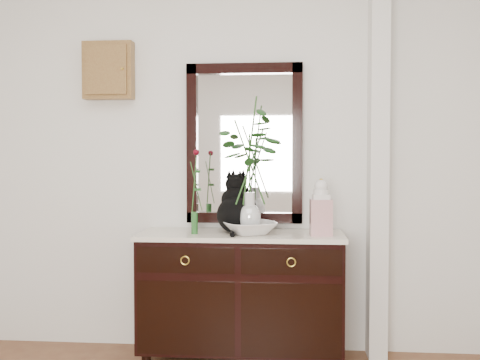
# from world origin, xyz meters

# --- Properties ---
(wall_back) EXTENTS (3.60, 0.04, 2.70)m
(wall_back) POSITION_xyz_m (0.00, 1.98, 1.35)
(wall_back) COLOR silver
(wall_back) RESTS_ON ground
(pilaster) EXTENTS (0.12, 0.20, 2.70)m
(pilaster) POSITION_xyz_m (1.00, 1.90, 1.35)
(pilaster) COLOR silver
(pilaster) RESTS_ON ground
(sideboard) EXTENTS (1.33, 0.52, 0.82)m
(sideboard) POSITION_xyz_m (0.10, 1.73, 0.47)
(sideboard) COLOR black
(sideboard) RESTS_ON ground
(wall_mirror) EXTENTS (0.80, 0.06, 1.10)m
(wall_mirror) POSITION_xyz_m (0.10, 1.97, 1.44)
(wall_mirror) COLOR black
(wall_mirror) RESTS_ON wall_back
(key_cabinet) EXTENTS (0.35, 0.10, 0.40)m
(key_cabinet) POSITION_xyz_m (-0.85, 1.94, 1.95)
(key_cabinet) COLOR brown
(key_cabinet) RESTS_ON wall_back
(cat) EXTENTS (0.31, 0.37, 0.39)m
(cat) POSITION_xyz_m (0.05, 1.77, 1.04)
(cat) COLOR black
(cat) RESTS_ON sideboard
(lotus_bowl) EXTENTS (0.44, 0.44, 0.08)m
(lotus_bowl) POSITION_xyz_m (0.16, 1.67, 0.89)
(lotus_bowl) COLOR silver
(lotus_bowl) RESTS_ON sideboard
(vase_branches) EXTENTS (0.55, 0.55, 0.87)m
(vase_branches) POSITION_xyz_m (0.16, 1.67, 1.31)
(vase_branches) COLOR silver
(vase_branches) RESTS_ON lotus_bowl
(bud_vase_rose) EXTENTS (0.07, 0.07, 0.56)m
(bud_vase_rose) POSITION_xyz_m (-0.20, 1.65, 1.13)
(bud_vase_rose) COLOR #265F26
(bud_vase_rose) RESTS_ON sideboard
(ginger_jar) EXTENTS (0.14, 0.14, 0.36)m
(ginger_jar) POSITION_xyz_m (0.61, 1.66, 1.03)
(ginger_jar) COLOR white
(ginger_jar) RESTS_ON sideboard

